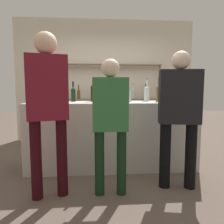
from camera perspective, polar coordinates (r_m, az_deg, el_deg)
The scene contains 15 objects.
ground_plane at distance 3.54m, azimuth 0.00°, elevation -14.08°, with size 16.00×16.00×0.00m, color brown.
bar_counter at distance 3.39m, azimuth 0.00°, elevation -5.99°, with size 2.53×0.66×1.02m, color #B7B2AD.
back_wall at distance 5.24m, azimuth -1.72°, elevation 8.13°, with size 4.13×0.12×2.80m, color beige.
back_shelf at distance 5.06m, azimuth -1.60°, elevation 5.80°, with size 2.58×0.18×1.77m.
counter_bottle_0 at distance 3.21m, azimuth -1.24°, elevation 4.94°, with size 0.08×0.08×0.35m.
counter_bottle_1 at distance 3.52m, azimuth 12.12°, elevation 4.98°, with size 0.08×0.08×0.37m.
counter_bottle_2 at distance 3.50m, azimuth -10.09°, elevation 4.69°, with size 0.07×0.07×0.32m.
counter_bottle_3 at distance 3.59m, azimuth 9.06°, elevation 5.01°, with size 0.09×0.09×0.36m.
counter_bottle_4 at distance 3.49m, azimuth -4.87°, elevation 5.21°, with size 0.08×0.08×0.38m.
wine_glass at distance 3.57m, azimuth -14.88°, elevation 4.66°, with size 0.08×0.08×0.16m.
ice_bucket at distance 3.36m, azimuth 3.18°, elevation 4.34°, with size 0.23×0.23×0.20m.
cork_jar at distance 3.32m, azimuth -12.66°, elevation 3.70°, with size 0.10×0.10×0.14m.
customer_right at distance 2.74m, azimuth 17.17°, elevation 0.46°, with size 0.51×0.29×1.66m.
customer_left at distance 2.48m, azimuth -16.51°, elevation 2.71°, with size 0.47×0.29×1.82m.
customer_center at distance 2.45m, azimuth -0.40°, elevation -1.11°, with size 0.40×0.20×1.55m.
Camera 1 is at (-0.27, -3.31, 1.23)m, focal length 35.00 mm.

